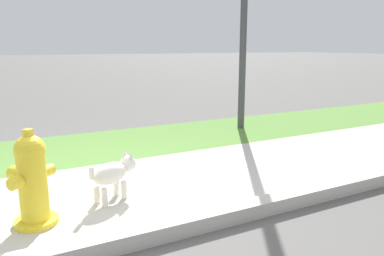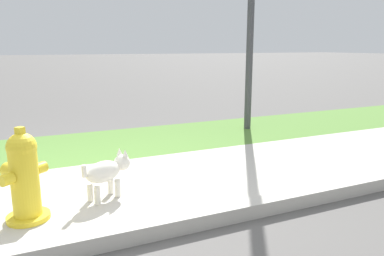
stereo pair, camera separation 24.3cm
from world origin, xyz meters
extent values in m
plane|color=#5B5956|center=(0.00, 0.00, 0.00)|extent=(120.00, 120.00, 0.00)
cube|color=#BCB7AD|center=(0.00, 0.00, 0.01)|extent=(18.00, 1.81, 0.01)
cube|color=#568438|center=(0.00, 1.76, 0.00)|extent=(18.00, 1.72, 0.01)
cube|color=#BCB7AD|center=(0.00, -0.98, 0.06)|extent=(18.00, 0.16, 0.12)
cylinder|color=yellow|center=(-0.44, -0.33, 0.03)|extent=(0.33, 0.33, 0.05)
cylinder|color=yellow|center=(-0.44, -0.33, 0.32)|extent=(0.21, 0.21, 0.55)
sphere|color=yellow|center=(-0.44, -0.33, 0.60)|extent=(0.22, 0.22, 0.22)
cube|color=yellow|center=(-0.44, -0.33, 0.73)|extent=(0.08, 0.08, 0.06)
cylinder|color=yellow|center=(-0.56, -0.43, 0.39)|extent=(0.13, 0.13, 0.09)
cylinder|color=yellow|center=(-0.33, -0.24, 0.39)|extent=(0.13, 0.13, 0.09)
cylinder|color=yellow|center=(-0.54, -0.21, 0.39)|extent=(0.16, 0.15, 0.12)
ellipsoid|color=silver|center=(0.19, -0.17, 0.26)|extent=(0.39, 0.32, 0.19)
sphere|color=silver|center=(0.38, -0.08, 0.30)|extent=(0.15, 0.15, 0.15)
sphere|color=black|center=(0.44, -0.05, 0.29)|extent=(0.03, 0.03, 0.03)
cone|color=silver|center=(0.37, -0.04, 0.39)|extent=(0.07, 0.07, 0.07)
cone|color=silver|center=(0.40, -0.12, 0.39)|extent=(0.07, 0.07, 0.07)
cylinder|color=silver|center=(0.26, -0.08, 0.08)|extent=(0.05, 0.05, 0.17)
cylinder|color=silver|center=(0.31, -0.17, 0.08)|extent=(0.05, 0.05, 0.17)
cylinder|color=silver|center=(0.06, -0.17, 0.08)|extent=(0.05, 0.05, 0.17)
cylinder|color=silver|center=(0.11, -0.27, 0.08)|extent=(0.05, 0.05, 0.17)
cylinder|color=silver|center=(0.01, -0.25, 0.32)|extent=(0.04, 0.04, 0.10)
camera|label=1|loc=(-0.62, -3.25, 1.35)|focal=35.00mm
camera|label=2|loc=(-0.40, -3.35, 1.35)|focal=35.00mm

